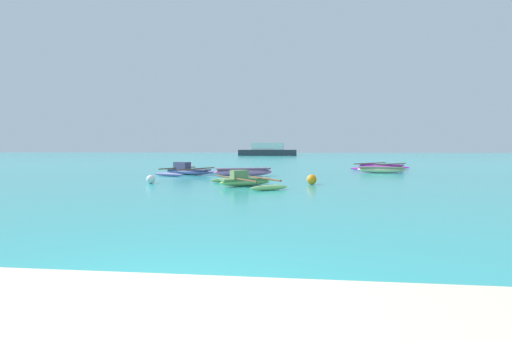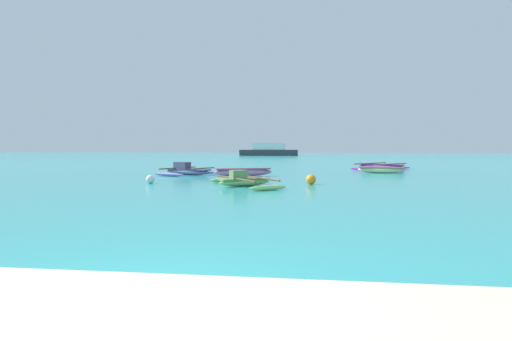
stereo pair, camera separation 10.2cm
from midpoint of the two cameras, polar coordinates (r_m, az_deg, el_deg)
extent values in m
plane|color=teal|center=(4.08, -18.51, -19.69)|extent=(240.00, 240.00, 0.00)
ellipsoid|color=#911B98|center=(30.40, 17.23, 0.53)|extent=(3.09, 2.87, 0.40)
cube|color=#5C1B60|center=(30.40, 17.24, 0.83)|extent=(2.86, 2.66, 0.08)
cylinder|color=brown|center=(29.96, 18.62, 0.88)|extent=(2.82, 3.09, 0.07)
cylinder|color=brown|center=(30.85, 15.91, 0.99)|extent=(2.82, 3.09, 0.07)
ellipsoid|color=#911B98|center=(32.17, 19.16, 0.46)|extent=(1.84, 1.70, 0.20)
ellipsoid|color=#911B98|center=(28.68, 15.06, 0.21)|extent=(1.84, 1.70, 0.20)
ellipsoid|color=pink|center=(21.90, -1.98, -0.25)|extent=(3.25, 1.69, 0.46)
cube|color=#855471|center=(21.89, -1.98, 0.25)|extent=(2.99, 1.58, 0.08)
ellipsoid|color=beige|center=(26.00, 17.30, 0.08)|extent=(2.91, 1.09, 0.39)
cube|color=gray|center=(26.00, 17.31, 0.42)|extent=(2.69, 1.02, 0.08)
ellipsoid|color=#6661A2|center=(23.73, -9.89, -0.16)|extent=(3.32, 2.07, 0.35)
cube|color=#454265|center=(23.72, -9.90, 0.16)|extent=(3.06, 1.92, 0.08)
cube|color=#454265|center=(24.01, -10.64, 0.74)|extent=(1.08, 0.89, 0.38)
cylinder|color=brown|center=(23.20, -8.52, 0.25)|extent=(1.42, 2.74, 0.07)
cylinder|color=brown|center=(24.25, -11.22, 0.35)|extent=(1.42, 2.74, 0.07)
ellipsoid|color=#6661A2|center=(24.86, -7.50, -0.16)|extent=(2.07, 1.17, 0.20)
ellipsoid|color=#6661A2|center=(22.66, -12.51, -0.54)|extent=(2.07, 1.17, 0.20)
ellipsoid|color=#A2E07D|center=(16.50, -1.72, -1.67)|extent=(2.18, 1.72, 0.31)
cube|color=#668751|center=(16.49, -1.72, -1.26)|extent=(2.02, 1.60, 0.08)
cube|color=#668751|center=(16.35, -2.62, -0.55)|extent=(0.78, 0.73, 0.35)
cylinder|color=brown|center=(16.72, -0.13, -0.99)|extent=(2.29, 3.31, 0.07)
cylinder|color=brown|center=(16.27, -3.35, -1.12)|extent=(2.29, 3.31, 0.07)
ellipsoid|color=#A2E07D|center=(18.30, -4.43, -1.37)|extent=(1.41, 1.05, 0.20)
ellipsoid|color=#A2E07D|center=(14.76, 1.65, -2.47)|extent=(1.41, 1.05, 0.20)
sphere|color=white|center=(18.15, -14.97, -1.22)|extent=(0.38, 0.38, 0.38)
sphere|color=orange|center=(17.27, 7.77, -1.28)|extent=(0.43, 0.43, 0.43)
cube|color=#2D333D|center=(79.82, 1.62, 2.56)|extent=(11.54, 2.54, 1.15)
cube|color=white|center=(79.82, 1.62, 3.47)|extent=(6.35, 2.16, 1.38)
camera|label=1|loc=(0.05, -90.13, -0.01)|focal=28.00mm
camera|label=2|loc=(0.05, 89.87, 0.01)|focal=28.00mm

